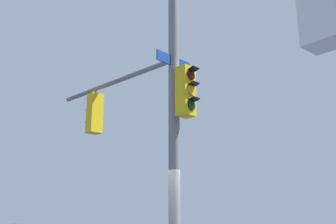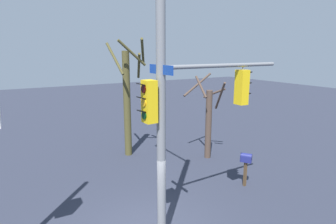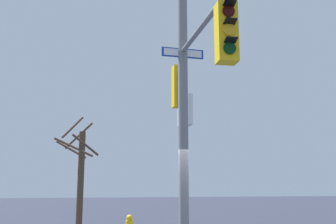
{
  "view_description": "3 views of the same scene",
  "coord_description": "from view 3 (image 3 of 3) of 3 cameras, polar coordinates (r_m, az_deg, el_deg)",
  "views": [
    {
      "loc": [
        5.68,
        -5.6,
        1.4
      ],
      "look_at": [
        -0.38,
        0.26,
        3.75
      ],
      "focal_mm": 43.18,
      "sensor_mm": 36.0,
      "label": 1
    },
    {
      "loc": [
        3.09,
        6.64,
        5.4
      ],
      "look_at": [
        -0.69,
        0.17,
        3.76
      ],
      "focal_mm": 29.47,
      "sensor_mm": 36.0,
      "label": 2
    },
    {
      "loc": [
        -9.37,
        2.56,
        1.68
      ],
      "look_at": [
        -0.29,
        0.77,
        3.43
      ],
      "focal_mm": 40.79,
      "sensor_mm": 36.0,
      "label": 3
    }
  ],
  "objects": [
    {
      "name": "secondary_pole_assembly",
      "position": [
        13.72,
        2.43,
        -1.07
      ],
      "size": [
        0.76,
        0.47,
        7.39
      ],
      "rotation": [
        0.0,
        0.0,
        3.1
      ],
      "color": "slate",
      "rests_on": "ground"
    },
    {
      "name": "bare_tree_corner",
      "position": [
        15.96,
        -13.05,
        -8.56
      ],
      "size": [
        1.95,
        1.78,
        4.55
      ],
      "color": "#4F3A2A",
      "rests_on": "ground"
    },
    {
      "name": "main_signal_pole_assembly",
      "position": [
        9.39,
        4.03,
        8.91
      ],
      "size": [
        5.05,
        3.71,
        9.12
      ],
      "rotation": [
        0.0,
        0.0,
        3.17
      ],
      "color": "slate",
      "rests_on": "ground"
    }
  ]
}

